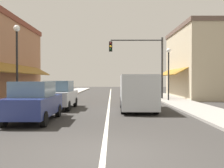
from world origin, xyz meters
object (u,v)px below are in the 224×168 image
Objects in this scene: parked_car_nearest_left at (33,102)px; traffic_signal_mast_arm at (143,57)px; street_lamp_left_near at (16,54)px; parked_car_second_left at (58,95)px; street_lamp_right_mid at (167,65)px; van_in_lane at (136,91)px.

traffic_signal_mast_arm is at bearing 62.57° from parked_car_nearest_left.
traffic_signal_mast_arm is 1.16× the size of street_lamp_left_near.
street_lamp_left_near is (-8.19, -9.20, -0.60)m from traffic_signal_mast_arm.
parked_car_second_left is at bearing -130.29° from traffic_signal_mast_arm.
parked_car_nearest_left is at bearing -117.32° from traffic_signal_mast_arm.
parked_car_second_left is 0.92× the size of street_lamp_right_mid.
street_lamp_right_mid is (3.22, 6.24, 1.89)m from van_in_lane.
street_lamp_right_mid is (8.05, 5.34, 2.15)m from parked_car_second_left.
traffic_signal_mast_arm is (1.38, 8.22, 2.73)m from van_in_lane.
van_in_lane reaches higher than parked_car_second_left.
street_lamp_right_mid reaches higher than parked_car_nearest_left.
traffic_signal_mast_arm reaches higher than street_lamp_left_near.
parked_car_second_left is at bearing -146.43° from street_lamp_right_mid.
street_lamp_left_near is at bearing -135.89° from parked_car_second_left.
parked_car_second_left is (0.12, 4.94, 0.00)m from parked_car_nearest_left.
traffic_signal_mast_arm is at bearing 48.31° from street_lamp_left_near.
parked_car_second_left is 10.07m from traffic_signal_mast_arm.
street_lamp_left_near is (-1.98, -1.87, 2.40)m from parked_car_second_left.
street_lamp_left_near is at bearing -170.84° from van_in_lane.
street_lamp_left_near reaches higher than van_in_lane.
parked_car_nearest_left is 1.00× the size of parked_car_second_left.
street_lamp_right_mid is (8.18, 10.28, 2.15)m from parked_car_nearest_left.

